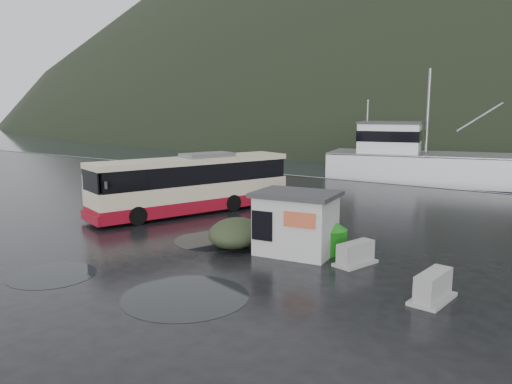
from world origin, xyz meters
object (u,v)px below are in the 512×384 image
Objects in this scene: waste_bin_right at (329,253)px; dome_tent at (235,246)px; ticket_kiosk at (296,253)px; white_van at (142,211)px; jersey_barrier_c at (432,301)px; fishing_trawler at (462,178)px; coach_bus at (193,212)px; jersey_barrier_b at (355,264)px; waste_bin_left at (290,248)px; jersey_barrier_a at (286,252)px.

waste_bin_right is 0.47× the size of dome_tent.
white_van is at bearing 160.72° from ticket_kiosk.
fishing_trawler is at bearing 100.47° from jersey_barrier_c.
fishing_trawler is at bearing 87.46° from coach_bus.
white_van is 3.58× the size of jersey_barrier_b.
waste_bin_left reaches higher than jersey_barrier_a.
waste_bin_right is at bearing 149.84° from jersey_barrier_c.
fishing_trawler is at bearing 87.75° from waste_bin_left.
coach_bus reaches higher than jersey_barrier_b.
coach_bus reaches higher than jersey_barrier_a.
jersey_barrier_c is at bearing -17.18° from jersey_barrier_a.
white_van reaches higher than waste_bin_left.
fishing_trawler is at bearing 83.66° from dome_tent.
fishing_trawler is (-2.05, 27.09, 0.00)m from jersey_barrier_b.
coach_bus is 7.45m from dome_tent.
waste_bin_right reaches higher than jersey_barrier_a.
ticket_kiosk is at bearing -4.50° from coach_bus.
white_van is 27.38m from fishing_trawler.
coach_bus is 8.73m from waste_bin_left.
ticket_kiosk is 27.08m from fishing_trawler.
waste_bin_left is 0.74× the size of jersey_barrier_c.
ticket_kiosk is at bearing -104.27° from fishing_trawler.
ticket_kiosk is 6.19m from jersey_barrier_c.
dome_tent is (8.69, -2.89, 0.00)m from white_van.
ticket_kiosk is (-1.10, -0.76, 0.00)m from waste_bin_right.
white_van is 0.23× the size of fishing_trawler.
white_van is 1.91× the size of ticket_kiosk.
white_van is at bearing -128.69° from fishing_trawler.
jersey_barrier_c is at bearing -92.78° from fishing_trawler.
ticket_kiosk is at bearing 10.91° from jersey_barrier_a.
dome_tent is at bearing -16.25° from coach_bus.
coach_bus is 6.83× the size of jersey_barrier_b.
fishing_trawler is at bearing 81.49° from ticket_kiosk.
ticket_kiosk is at bearing -145.38° from waste_bin_right.
coach_bus is at bearing 144.85° from dome_tent.
waste_bin_right is 26.33m from fishing_trawler.
ticket_kiosk is 1.99× the size of jersey_barrier_a.
waste_bin_left is 0.93× the size of waste_bin_right.
jersey_barrier_c is (6.24, -1.93, 0.00)m from jersey_barrier_a.
jersey_barrier_b is at bearing 1.30° from jersey_barrier_a.
ticket_kiosk is 0.39m from jersey_barrier_a.
waste_bin_left is at bearing 105.57° from jersey_barrier_a.
jersey_barrier_a is (0.17, -0.62, 0.00)m from waste_bin_left.
waste_bin_right is at bearing 0.36° from white_van.
fishing_trawler reaches higher than white_van.
coach_bus is 11.83m from jersey_barrier_b.
white_van is 11.52m from ticket_kiosk.
jersey_barrier_a is at bearing -105.09° from fishing_trawler.
ticket_kiosk reaches higher than jersey_barrier_b.
ticket_kiosk is 1.87× the size of jersey_barrier_b.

